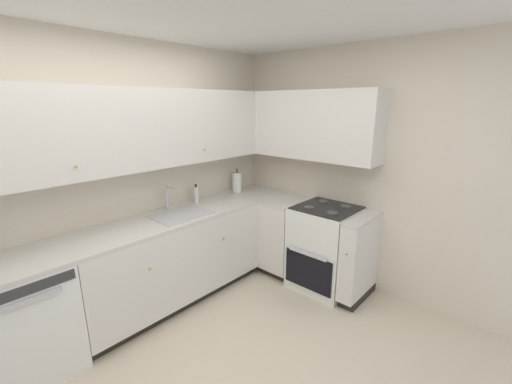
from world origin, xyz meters
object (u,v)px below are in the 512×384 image
(paper_towel_roll, at_px, (237,182))
(dishwasher, at_px, (26,320))
(soap_bottle, at_px, (196,195))
(oven_range, at_px, (325,247))

(paper_towel_roll, bearing_deg, dishwasher, -176.09)
(soap_bottle, distance_m, paper_towel_roll, 0.62)
(soap_bottle, bearing_deg, paper_towel_roll, -1.86)
(dishwasher, height_order, soap_bottle, soap_bottle)
(oven_range, bearing_deg, soap_bottle, 123.79)
(oven_range, xyz_separation_m, paper_towel_roll, (-0.18, 1.16, 0.56))
(dishwasher, xyz_separation_m, paper_towel_roll, (2.35, 0.16, 0.59))
(oven_range, bearing_deg, dishwasher, 158.31)
(oven_range, bearing_deg, paper_towel_roll, 98.65)
(soap_bottle, bearing_deg, dishwasher, -174.05)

